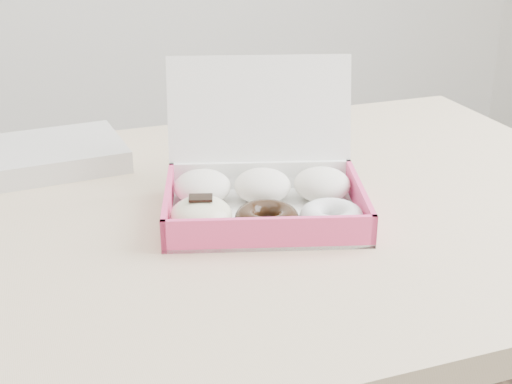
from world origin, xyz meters
name	(u,v)px	position (x,y,z in m)	size (l,w,h in m)	color
table	(232,259)	(0.00, 0.00, 0.67)	(1.20, 0.80, 0.75)	#CBB485
donut_box	(262,192)	(0.04, -0.02, 0.78)	(0.32, 0.31, 0.19)	white
newspapers	(52,154)	(-0.22, 0.26, 0.77)	(0.22, 0.18, 0.04)	white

